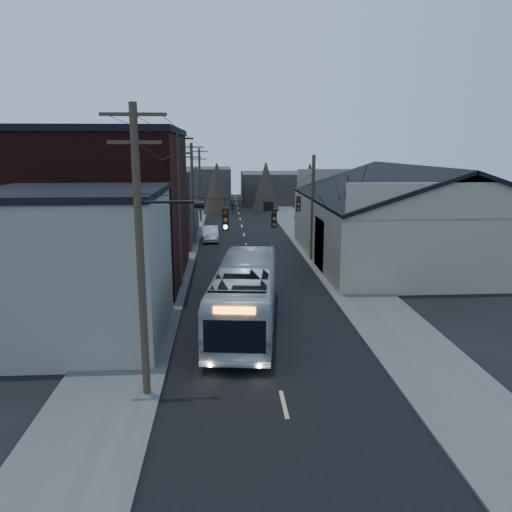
{
  "coord_description": "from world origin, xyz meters",
  "views": [
    {
      "loc": [
        -2.04,
        -14.26,
        9.01
      ],
      "look_at": [
        -0.27,
        13.41,
        3.0
      ],
      "focal_mm": 35.0,
      "sensor_mm": 36.0,
      "label": 1
    }
  ],
  "objects": [
    {
      "name": "road_surface",
      "position": [
        0.0,
        30.0,
        0.01
      ],
      "size": [
        9.0,
        110.0,
        0.02
      ],
      "primitive_type": "cube",
      "color": "black",
      "rests_on": "ground"
    },
    {
      "name": "bare_tree",
      "position": [
        6.5,
        20.0,
        3.6
      ],
      "size": [
        0.4,
        0.4,
        7.2
      ],
      "primitive_type": "cone",
      "color": "black",
      "rests_on": "ground"
    },
    {
      "name": "warehouse",
      "position": [
        13.0,
        25.0,
        2.7
      ],
      "size": [
        16.16,
        20.6,
        7.73
      ],
      "color": "gray",
      "rests_on": "ground"
    },
    {
      "name": "parked_car",
      "position": [
        -3.45,
        34.66,
        0.73
      ],
      "size": [
        1.69,
        4.46,
        1.45
      ],
      "primitive_type": "imported",
      "rotation": [
        0.0,
        0.0,
        0.04
      ],
      "color": "#A4A7AC",
      "rests_on": "ground"
    },
    {
      "name": "building_far_right",
      "position": [
        7.0,
        70.0,
        2.5
      ],
      "size": [
        12.0,
        14.0,
        5.0
      ],
      "primitive_type": "cube",
      "color": "#2D2824",
      "rests_on": "ground"
    },
    {
      "name": "utility_lines",
      "position": [
        -3.11,
        24.14,
        4.95
      ],
      "size": [
        11.24,
        45.28,
        10.5
      ],
      "color": "#382B1E",
      "rests_on": "ground"
    },
    {
      "name": "bus",
      "position": [
        -1.0,
        10.22,
        1.71
      ],
      "size": [
        4.28,
        12.5,
        3.41
      ],
      "primitive_type": "imported",
      "rotation": [
        0.0,
        0.0,
        3.02
      ],
      "color": "#AFB6BC",
      "rests_on": "ground"
    },
    {
      "name": "building_far_left",
      "position": [
        -6.0,
        65.0,
        3.0
      ],
      "size": [
        10.0,
        12.0,
        6.0
      ],
      "primitive_type": "cube",
      "color": "#2D2824",
      "rests_on": "ground"
    },
    {
      "name": "building_brick",
      "position": [
        -10.0,
        20.0,
        5.0
      ],
      "size": [
        10.0,
        12.0,
        10.0
      ],
      "primitive_type": "cube",
      "color": "black",
      "rests_on": "ground"
    },
    {
      "name": "sidewalk_right",
      "position": [
        6.5,
        30.0,
        0.06
      ],
      "size": [
        4.0,
        110.0,
        0.12
      ],
      "primitive_type": "cube",
      "color": "#474744",
      "rests_on": "ground"
    },
    {
      "name": "building_clapboard",
      "position": [
        -9.0,
        9.0,
        3.5
      ],
      "size": [
        8.0,
        8.0,
        7.0
      ],
      "primitive_type": "cube",
      "color": "gray",
      "rests_on": "ground"
    },
    {
      "name": "building_left_far",
      "position": [
        -9.5,
        36.0,
        3.5
      ],
      "size": [
        9.0,
        14.0,
        7.0
      ],
      "primitive_type": "cube",
      "color": "#2D2824",
      "rests_on": "ground"
    },
    {
      "name": "ground",
      "position": [
        0.0,
        0.0,
        0.0
      ],
      "size": [
        160.0,
        160.0,
        0.0
      ],
      "primitive_type": "plane",
      "color": "black",
      "rests_on": "ground"
    },
    {
      "name": "sidewalk_left",
      "position": [
        -6.5,
        30.0,
        0.06
      ],
      "size": [
        4.0,
        110.0,
        0.12
      ],
      "primitive_type": "cube",
      "color": "#474744",
      "rests_on": "ground"
    }
  ]
}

